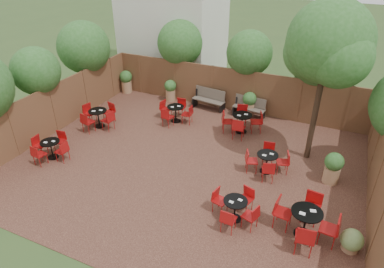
% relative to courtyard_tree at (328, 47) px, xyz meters
% --- Properties ---
extents(ground, '(80.00, 80.00, 0.00)m').
position_rel_courtyard_tree_xyz_m(ground, '(-3.88, -2.26, -4.13)').
color(ground, '#354F23').
rests_on(ground, ground).
extents(courtyard_paving, '(12.00, 10.00, 0.02)m').
position_rel_courtyard_tree_xyz_m(courtyard_paving, '(-3.88, -2.26, -4.12)').
color(courtyard_paving, '#371E16').
rests_on(courtyard_paving, ground).
extents(fence_back, '(12.00, 0.08, 2.00)m').
position_rel_courtyard_tree_xyz_m(fence_back, '(-3.88, 2.74, -3.13)').
color(fence_back, '#53341E').
rests_on(fence_back, ground).
extents(fence_left, '(0.08, 10.00, 2.00)m').
position_rel_courtyard_tree_xyz_m(fence_left, '(-9.88, -2.26, -3.13)').
color(fence_left, '#53341E').
rests_on(fence_left, ground).
extents(fence_right, '(0.08, 10.00, 2.00)m').
position_rel_courtyard_tree_xyz_m(fence_right, '(2.12, -2.26, -3.13)').
color(fence_right, '#53341E').
rests_on(fence_right, ground).
extents(neighbour_building, '(5.00, 4.00, 8.00)m').
position_rel_courtyard_tree_xyz_m(neighbour_building, '(-8.38, 5.74, -0.13)').
color(neighbour_building, beige).
rests_on(neighbour_building, ground).
extents(overhang_foliage, '(15.82, 10.91, 2.63)m').
position_rel_courtyard_tree_xyz_m(overhang_foliage, '(-5.18, 0.42, -1.41)').
color(overhang_foliage, '#275A1D').
rests_on(overhang_foliage, ground).
extents(courtyard_tree, '(2.81, 2.71, 5.63)m').
position_rel_courtyard_tree_xyz_m(courtyard_tree, '(0.00, 0.00, 0.00)').
color(courtyard_tree, black).
rests_on(courtyard_tree, courtyard_paving).
extents(park_bench_left, '(1.60, 0.70, 0.96)m').
position_rel_courtyard_tree_xyz_m(park_bench_left, '(-4.87, 2.37, -3.62)').
color(park_bench_left, brown).
rests_on(park_bench_left, courtyard_paving).
extents(park_bench_right, '(1.49, 0.63, 0.90)m').
position_rel_courtyard_tree_xyz_m(park_bench_right, '(-2.91, 2.36, -3.65)').
color(park_bench_right, brown).
rests_on(park_bench_right, courtyard_paving).
extents(bistro_tables, '(10.62, 6.57, 0.95)m').
position_rel_courtyard_tree_xyz_m(bistro_tables, '(-3.67, -1.85, -3.68)').
color(bistro_tables, black).
rests_on(bistro_tables, courtyard_paving).
extents(planters, '(11.08, 4.27, 1.16)m').
position_rel_courtyard_tree_xyz_m(planters, '(-4.69, 1.52, -3.51)').
color(planters, '#9C734E').
rests_on(planters, courtyard_paving).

